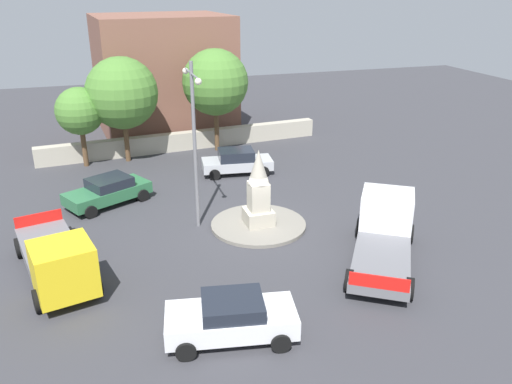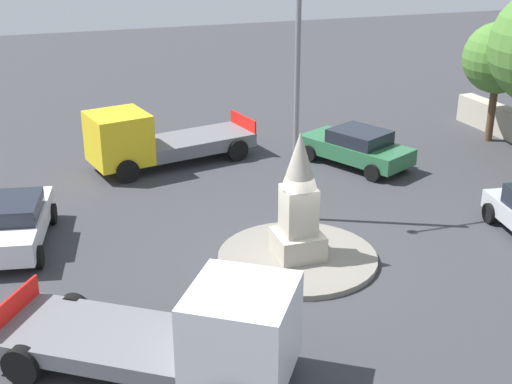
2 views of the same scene
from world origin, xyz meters
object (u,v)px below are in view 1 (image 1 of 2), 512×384
Objects in this scene: tree_mid_cluster at (80,111)px; tree_far_corner at (215,82)px; car_silver_parked_right at (237,161)px; truck_yellow_parked_left at (58,261)px; monument at (259,191)px; truck_white_waiting at (385,229)px; car_green_far_side at (108,191)px; car_white_passing at (231,317)px; streetlamp at (194,132)px; corner_building at (164,74)px; tree_near_wall at (122,93)px.

tree_mid_cluster is 0.73× the size of tree_far_corner.
tree_far_corner is at bearing -179.69° from car_silver_parked_right.
monument is at bearing 106.41° from truck_yellow_parked_left.
truck_white_waiting is at bearing 47.42° from monument.
monument is 12.50m from tree_far_corner.
car_green_far_side is 7.92m from car_silver_parked_right.
car_white_passing is 0.68× the size of truck_white_waiting.
streetlamp is 11.67m from tree_mid_cluster.
car_white_passing is 26.19m from corner_building.
car_green_far_side is 13.96m from truck_white_waiting.
corner_building is at bearing -175.34° from monument.
corner_building is at bearing 175.92° from car_white_passing.
truck_white_waiting is 1.32× the size of tree_mid_cluster.
tree_far_corner is (-4.87, -0.03, 3.84)m from car_silver_parked_right.
car_green_far_side is at bearing -129.09° from truck_white_waiting.
corner_building is 7.58m from tree_near_wall.
tree_near_wall reaches higher than car_white_passing.
tree_near_wall is 2.74m from tree_mid_cluster.
car_silver_parked_right is (-14.79, 4.35, -0.00)m from car_white_passing.
corner_building is at bearing 138.70° from tree_mid_cluster.
truck_yellow_parked_left is at bearing -14.53° from tree_near_wall.
tree_near_wall reaches higher than tree_mid_cluster.
monument is 9.09m from truck_yellow_parked_left.
tree_far_corner reaches higher than car_green_far_side.
truck_white_waiting reaches higher than car_green_far_side.
monument reaches higher than car_green_far_side.
truck_white_waiting is 19.58m from tree_mid_cluster.
truck_yellow_parked_left is (3.47, -6.01, -3.52)m from streetlamp.
corner_building is (-18.37, -1.50, 2.45)m from monument.
tree_far_corner is (-14.70, 9.67, 3.54)m from truck_yellow_parked_left.
tree_near_wall is (-4.38, -6.01, 3.59)m from car_silver_parked_right.
car_silver_parked_right is 11.90m from corner_building.
truck_white_waiting is 23.27m from corner_building.
truck_yellow_parked_left is (-4.96, -5.35, 0.29)m from car_white_passing.
corner_building is (-13.52, 5.04, 3.51)m from car_green_far_side.
car_white_passing is (12.37, 3.19, 0.02)m from car_green_far_side.
tree_far_corner is (-12.14, 0.98, 2.81)m from monument.
truck_yellow_parked_left is (2.56, -8.69, -0.73)m from monument.
tree_far_corner is at bearing 175.41° from monument.
car_silver_parked_right is at bearing 0.31° from tree_far_corner.
car_green_far_side is 1.07× the size of car_silver_parked_right.
truck_yellow_parked_left is 0.70× the size of corner_building.
tree_far_corner is at bearing 161.97° from streetlamp.
corner_building reaches higher than car_silver_parked_right.
truck_white_waiting is 16.79m from tree_far_corner.
car_white_passing is at bearing 12.60° from tree_mid_cluster.
car_silver_parked_right is 0.64× the size of tree_far_corner.
truck_white_waiting reaches higher than truck_yellow_parked_left.
car_green_far_side is at bearing -72.22° from car_silver_parked_right.
streetlamp is at bearing 119.99° from truck_yellow_parked_left.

